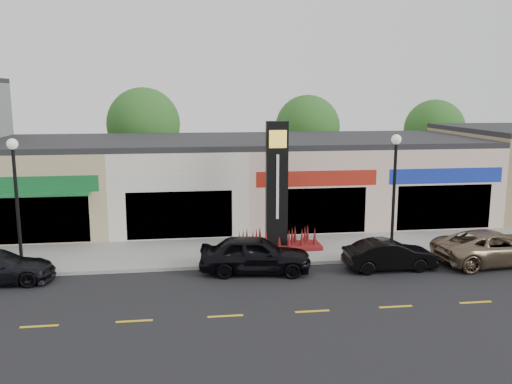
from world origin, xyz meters
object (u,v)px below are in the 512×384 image
at_px(lamp_east_near, 394,183).
at_px(car_gold_suv, 494,247).
at_px(car_black_sedan, 255,254).
at_px(car_black_conv, 389,255).
at_px(lamp_west_near, 16,192).
at_px(pylon_sign, 277,205).

relative_size(lamp_east_near, car_gold_suv, 1.04).
xyz_separation_m(car_black_sedan, car_black_conv, (5.69, -0.38, -0.15)).
relative_size(lamp_east_near, car_black_conv, 1.41).
bearing_deg(car_black_sedan, lamp_west_near, 90.75).
xyz_separation_m(lamp_west_near, lamp_east_near, (16.00, 0.00, 0.00)).
bearing_deg(lamp_east_near, car_black_sedan, -169.84).
distance_m(lamp_west_near, car_black_sedan, 10.05).
bearing_deg(car_gold_suv, car_black_sedan, 84.31).
bearing_deg(lamp_west_near, car_gold_suv, -3.84).
relative_size(pylon_sign, car_black_conv, 1.55).
height_order(lamp_east_near, car_black_conv, lamp_east_near).
bearing_deg(car_black_conv, lamp_west_near, 83.40).
distance_m(lamp_east_near, car_black_conv, 3.30).
distance_m(lamp_east_near, car_black_sedan, 7.03).
bearing_deg(lamp_east_near, lamp_west_near, 180.00).
distance_m(lamp_east_near, car_gold_suv, 5.17).
height_order(lamp_west_near, car_black_sedan, lamp_west_near).
bearing_deg(lamp_west_near, car_black_conv, -5.69).
relative_size(pylon_sign, car_black_sedan, 1.30).
relative_size(lamp_east_near, car_black_sedan, 1.19).
distance_m(lamp_west_near, lamp_east_near, 16.00).
bearing_deg(lamp_west_near, car_black_sedan, -6.80).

